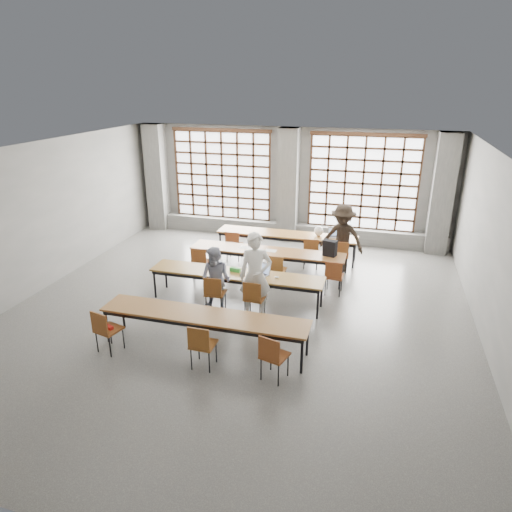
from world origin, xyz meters
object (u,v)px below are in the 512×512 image
at_px(chair_front_left, 214,291).
at_px(green_box, 235,270).
at_px(chair_near_mid, 201,342).
at_px(chair_near_right, 273,353).
at_px(desk_row_a, 287,236).
at_px(desk_row_d, 204,318).
at_px(backpack, 330,248).
at_px(chair_mid_centre, 276,268).
at_px(chair_back_right, 341,253).
at_px(desk_row_c, 236,276).
at_px(plastic_bag, 319,231).
at_px(red_pouch, 109,327).
at_px(laptop_back, 335,234).
at_px(chair_back_mid, 311,250).
at_px(laptop_front, 262,271).
at_px(student_female, 216,280).
at_px(chair_near_left, 105,327).
at_px(chair_back_left, 233,243).
at_px(chair_mid_right, 334,274).
at_px(phone, 242,275).
at_px(desk_row_b, 267,253).
at_px(chair_mid_left, 200,260).
at_px(chair_front_right, 254,296).
at_px(student_back, 342,238).

xyz_separation_m(chair_front_left, green_box, (0.25, 0.71, 0.24)).
height_order(chair_near_mid, chair_near_right, same).
height_order(desk_row_a, desk_row_d, same).
distance_m(chair_front_left, backpack, 3.21).
xyz_separation_m(chair_mid_centre, green_box, (-0.75, -0.91, 0.24)).
bearing_deg(chair_near_mid, chair_back_right, 69.72).
height_order(desk_row_c, plastic_bag, plastic_bag).
height_order(desk_row_d, red_pouch, desk_row_d).
bearing_deg(laptop_back, chair_back_mid, -125.73).
distance_m(desk_row_a, desk_row_c, 3.14).
relative_size(laptop_front, plastic_bag, 1.58).
relative_size(student_female, red_pouch, 7.40).
relative_size(chair_front_left, chair_near_right, 1.00).
bearing_deg(chair_mid_centre, laptop_front, -98.14).
bearing_deg(chair_near_left, student_female, 57.00).
xyz_separation_m(chair_near_left, chair_near_right, (3.20, 0.00, 0.00)).
relative_size(chair_back_left, chair_back_mid, 1.00).
bearing_deg(desk_row_d, chair_mid_right, 55.43).
bearing_deg(desk_row_d, phone, 85.33).
relative_size(phone, red_pouch, 0.65).
xyz_separation_m(desk_row_b, laptop_back, (1.55, 1.58, 0.13)).
bearing_deg(chair_near_left, red_pouch, 76.08).
xyz_separation_m(chair_mid_centre, chair_near_right, (0.80, -3.64, 0.00)).
distance_m(chair_back_right, laptop_front, 2.83).
relative_size(desk_row_a, desk_row_b, 1.00).
height_order(chair_back_left, chair_near_right, same).
bearing_deg(student_female, desk_row_c, 67.70).
xyz_separation_m(desk_row_c, phone, (0.18, -0.10, 0.07)).
distance_m(chair_near_left, chair_near_mid, 1.92).
xyz_separation_m(chair_mid_left, chair_front_right, (1.89, -1.62, 0.00)).
bearing_deg(chair_front_right, desk_row_d, -112.34).
distance_m(chair_mid_left, student_female, 1.80).
xyz_separation_m(chair_near_left, red_pouch, (0.02, 0.08, -0.04)).
xyz_separation_m(student_back, laptop_front, (-1.54, -2.49, -0.12)).
relative_size(chair_near_left, green_box, 3.52).
relative_size(desk_row_c, chair_back_left, 4.55).
height_order(chair_front_right, chair_near_left, same).
relative_size(chair_back_left, chair_front_left, 1.00).
bearing_deg(desk_row_d, desk_row_b, 85.60).
height_order(laptop_back, plastic_bag, plastic_bag).
distance_m(chair_back_mid, green_box, 2.76).
height_order(chair_back_left, red_pouch, chair_back_left).
xyz_separation_m(chair_front_right, phone, (-0.42, 0.53, 0.20)).
height_order(chair_mid_centre, phone, chair_mid_centre).
relative_size(chair_back_left, chair_near_right, 1.00).
height_order(desk_row_a, chair_near_mid, chair_near_mid).
xyz_separation_m(chair_near_mid, laptop_back, (1.63, 5.86, 0.25)).
xyz_separation_m(chair_front_right, laptop_front, (-0.02, 0.73, 0.25)).
xyz_separation_m(chair_mid_right, chair_front_left, (-2.40, -1.62, 0.00)).
height_order(chair_back_right, red_pouch, chair_back_right).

